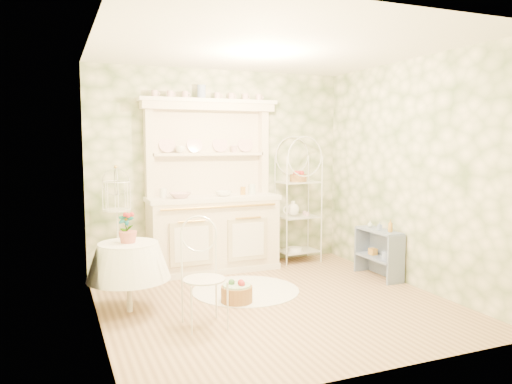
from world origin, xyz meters
name	(u,v)px	position (x,y,z in m)	size (l,w,h in m)	color
floor	(274,302)	(0.00, 0.00, 0.00)	(3.60, 3.60, 0.00)	tan
ceiling	(274,47)	(0.00, 0.00, 2.70)	(3.60, 3.60, 0.00)	white
wall_left	(96,183)	(-1.80, 0.00, 1.35)	(3.60, 3.60, 0.00)	#F0E4C4
wall_right	(411,173)	(1.80, 0.00, 1.35)	(3.60, 3.60, 0.00)	#F0E4C4
wall_back	(220,169)	(0.00, 1.80, 1.35)	(3.60, 3.60, 0.00)	#F0E4C4
wall_front	(377,194)	(0.00, -1.80, 1.35)	(3.60, 3.60, 0.00)	#F0E4C4
kitchen_dresser	(213,186)	(-0.20, 1.52, 1.15)	(1.87, 0.61, 2.29)	#F4E4CC
bakers_rack	(298,204)	(1.10, 1.57, 0.84)	(0.52, 0.37, 1.67)	white
side_shelf	(379,254)	(1.65, 0.40, 0.30)	(0.26, 0.70, 0.60)	slate
round_table	(129,276)	(-1.48, 0.28, 0.37)	(0.68, 0.68, 0.74)	white
cafe_chair	(204,275)	(-0.89, -0.40, 0.49)	(0.44, 0.44, 0.98)	white
birdcage_stand	(117,223)	(-1.46, 1.35, 0.75)	(0.35, 0.35, 1.49)	white
floor_basket	(237,294)	(-0.38, 0.13, 0.10)	(0.30, 0.30, 0.20)	olive
lace_rug	(246,290)	(-0.13, 0.49, 0.01)	(1.25, 1.25, 0.01)	white
bowl_floral	(180,197)	(-0.66, 1.44, 1.02)	(0.28, 0.28, 0.07)	white
bowl_white	(224,196)	(-0.08, 1.44, 1.02)	(0.21, 0.21, 0.07)	white
cup_left	(180,151)	(-0.60, 1.66, 1.61)	(0.12, 0.12, 0.09)	white
cup_right	(234,150)	(0.16, 1.68, 1.61)	(0.11, 0.11, 0.10)	white
potted_geranium	(126,229)	(-1.50, 0.28, 0.85)	(0.16, 0.11, 0.30)	#3F7238
bottle_amber	(390,227)	(1.67, 0.21, 0.68)	(0.06, 0.06, 0.16)	#B78230
bottle_blue	(380,227)	(1.64, 0.37, 0.65)	(0.05, 0.05, 0.10)	#8497C7
bottle_glass	(370,225)	(1.65, 0.60, 0.65)	(0.07, 0.07, 0.09)	silver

